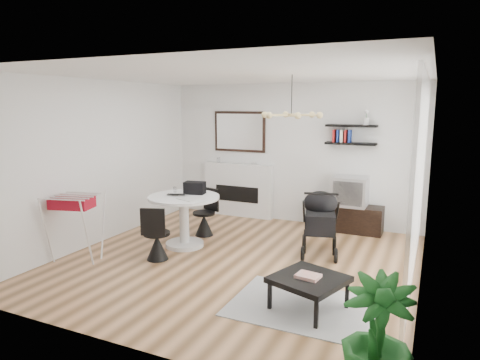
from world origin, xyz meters
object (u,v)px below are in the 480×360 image
at_px(fireplace, 238,183).
at_px(potted_plant, 377,337).
at_px(dining_table, 184,213).
at_px(stroller, 320,224).
at_px(tv_console, 346,218).
at_px(crt_tv, 350,191).
at_px(drying_rack, 76,226).
at_px(coffee_table, 309,280).

bearing_deg(fireplace, potted_plant, -54.16).
height_order(dining_table, stroller, stroller).
bearing_deg(potted_plant, tv_console, 103.68).
xyz_separation_m(crt_tv, potted_plant, (1.04, -4.48, -0.25)).
relative_size(dining_table, drying_rack, 1.15).
height_order(tv_console, potted_plant, potted_plant).
height_order(fireplace, stroller, fireplace).
bearing_deg(stroller, fireplace, 129.31).
height_order(fireplace, potted_plant, fireplace).
bearing_deg(tv_console, stroller, -96.00).
distance_m(fireplace, tv_console, 2.31).
xyz_separation_m(fireplace, coffee_table, (2.47, -3.44, -0.34)).
bearing_deg(potted_plant, stroller, 111.82).
bearing_deg(potted_plant, coffee_table, 126.24).
bearing_deg(fireplace, coffee_table, -54.30).
relative_size(fireplace, coffee_table, 2.34).
bearing_deg(drying_rack, coffee_table, -15.77).
bearing_deg(fireplace, dining_table, -89.33).
xyz_separation_m(tv_console, drying_rack, (-3.34, -3.22, 0.29)).
bearing_deg(drying_rack, fireplace, 57.55).
xyz_separation_m(fireplace, crt_tv, (2.31, -0.16, 0.06)).
height_order(crt_tv, potted_plant, crt_tv).
bearing_deg(crt_tv, fireplace, 175.98).
xyz_separation_m(dining_table, stroller, (2.09, 0.60, -0.09)).
xyz_separation_m(coffee_table, potted_plant, (0.88, -1.20, 0.15)).
xyz_separation_m(tv_console, crt_tv, (0.05, -0.00, 0.51)).
distance_m(dining_table, drying_rack, 1.65).
relative_size(fireplace, crt_tv, 3.54).
bearing_deg(stroller, crt_tv, 67.61).
bearing_deg(stroller, coffee_table, -93.66).
height_order(drying_rack, potted_plant, drying_rack).
bearing_deg(fireplace, drying_rack, -107.75).
xyz_separation_m(crt_tv, drying_rack, (-3.39, -3.21, -0.22)).
relative_size(crt_tv, dining_table, 0.53).
height_order(crt_tv, stroller, stroller).
height_order(fireplace, coffee_table, fireplace).
distance_m(coffee_table, potted_plant, 1.49).
distance_m(fireplace, coffee_table, 4.25).
xyz_separation_m(crt_tv, coffee_table, (0.16, -3.28, -0.41)).
bearing_deg(drying_rack, potted_plant, -30.62).
height_order(fireplace, drying_rack, fireplace).
height_order(stroller, potted_plant, stroller).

